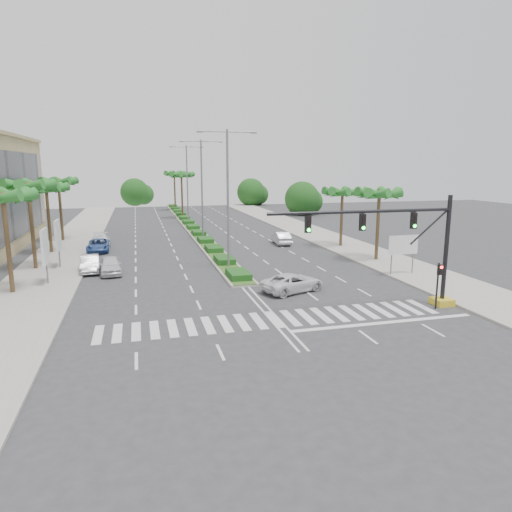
{
  "coord_description": "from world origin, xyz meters",
  "views": [
    {
      "loc": [
        -7.61,
        -24.79,
        9.0
      ],
      "look_at": [
        0.02,
        4.48,
        3.0
      ],
      "focal_mm": 32.0,
      "sensor_mm": 36.0,
      "label": 1
    }
  ],
  "objects_px": {
    "car_parked_d": "(100,241)",
    "car_crossing": "(293,283)",
    "car_parked_c": "(98,245)",
    "car_parked_b": "(90,264)",
    "car_parked_a": "(110,265)",
    "car_right": "(281,238)"
  },
  "relations": [
    {
      "from": "car_parked_a",
      "to": "car_parked_c",
      "type": "relative_size",
      "value": 0.89
    },
    {
      "from": "car_parked_b",
      "to": "car_right",
      "type": "bearing_deg",
      "value": 20.27
    },
    {
      "from": "car_parked_c",
      "to": "car_right",
      "type": "distance_m",
      "value": 20.31
    },
    {
      "from": "car_parked_c",
      "to": "car_crossing",
      "type": "height_order",
      "value": "car_crossing"
    },
    {
      "from": "car_parked_c",
      "to": "car_right",
      "type": "xyz_separation_m",
      "value": [
        20.3,
        -0.4,
        0.06
      ]
    },
    {
      "from": "car_crossing",
      "to": "car_right",
      "type": "relative_size",
      "value": 1.09
    },
    {
      "from": "car_parked_c",
      "to": "car_parked_d",
      "type": "bearing_deg",
      "value": 89.56
    },
    {
      "from": "car_parked_b",
      "to": "car_parked_c",
      "type": "relative_size",
      "value": 0.9
    },
    {
      "from": "car_parked_b",
      "to": "car_parked_d",
      "type": "bearing_deg",
      "value": 85.43
    },
    {
      "from": "car_parked_a",
      "to": "car_parked_d",
      "type": "distance_m",
      "value": 13.91
    },
    {
      "from": "car_parked_b",
      "to": "car_parked_c",
      "type": "distance_m",
      "value": 9.8
    },
    {
      "from": "car_parked_a",
      "to": "car_parked_b",
      "type": "bearing_deg",
      "value": 140.14
    },
    {
      "from": "car_parked_c",
      "to": "car_crossing",
      "type": "relative_size",
      "value": 1.0
    },
    {
      "from": "car_parked_d",
      "to": "car_right",
      "type": "bearing_deg",
      "value": -11.9
    },
    {
      "from": "car_parked_c",
      "to": "car_crossing",
      "type": "distance_m",
      "value": 25.06
    },
    {
      "from": "car_parked_c",
      "to": "car_parked_a",
      "type": "bearing_deg",
      "value": -81.4
    },
    {
      "from": "car_parked_a",
      "to": "car_parked_c",
      "type": "bearing_deg",
      "value": 93.75
    },
    {
      "from": "car_parked_d",
      "to": "car_crossing",
      "type": "xyz_separation_m",
      "value": [
        14.88,
        -22.96,
        -0.04
      ]
    },
    {
      "from": "car_parked_b",
      "to": "car_parked_c",
      "type": "height_order",
      "value": "car_parked_b"
    },
    {
      "from": "car_parked_a",
      "to": "car_parked_b",
      "type": "height_order",
      "value": "car_parked_a"
    },
    {
      "from": "car_parked_b",
      "to": "car_parked_c",
      "type": "bearing_deg",
      "value": 85.43
    },
    {
      "from": "car_parked_a",
      "to": "car_right",
      "type": "relative_size",
      "value": 0.97
    }
  ]
}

